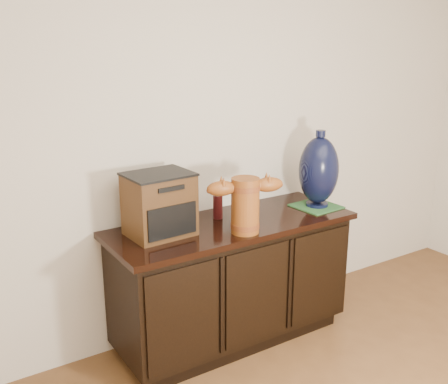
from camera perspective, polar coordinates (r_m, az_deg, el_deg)
sideboard at (r=3.17m, az=0.87°, el=-9.58°), size 1.46×0.56×0.75m
terracotta_vessel at (r=2.81m, az=2.32°, el=-1.11°), size 0.43×0.19×0.31m
tv_radio at (r=2.80m, az=-7.05°, el=-1.35°), size 0.36×0.29×0.34m
green_mat at (r=3.34m, az=10.01°, el=-1.53°), size 0.27×0.27×0.01m
lamp_base at (r=3.28m, az=10.27°, el=2.31°), size 0.26×0.26×0.48m
spray_can at (r=3.06m, az=-0.68°, el=-1.43°), size 0.06×0.06×0.16m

